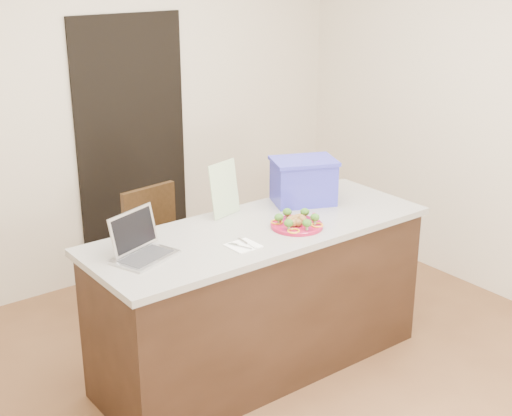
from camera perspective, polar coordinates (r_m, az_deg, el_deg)
ground at (r=4.36m, az=2.38°, el=-13.82°), size 4.00×4.00×0.00m
room_shell at (r=3.72m, az=2.73°, el=7.42°), size 4.00×4.00×4.00m
doorway at (r=5.53m, az=-9.85°, el=4.73°), size 0.90×0.02×2.00m
island at (r=4.30m, az=0.33°, el=-7.22°), size 2.06×0.76×0.92m
plate at (r=4.11m, az=3.28°, el=-1.38°), size 0.30×0.30×0.02m
meatballs at (r=4.10m, az=3.24°, el=-0.99°), size 0.12×0.12×0.04m
broccoli at (r=4.09m, az=3.29°, el=-0.76°), size 0.24×0.26×0.04m
pepper_rings at (r=4.11m, az=3.28°, el=-1.24°), size 0.25×0.25×0.01m
napkin at (r=3.85m, az=-1.02°, el=-3.04°), size 0.16×0.16×0.01m
fork at (r=3.84m, az=-1.33°, el=-2.99°), size 0.06×0.14×0.00m
knife at (r=3.85m, az=-0.53°, el=-2.91°), size 0.02×0.17×0.01m
yogurt_bottle at (r=4.17m, az=4.65°, el=-0.88°), size 0.03×0.03×0.06m
laptop at (r=3.77m, az=-9.30°, el=-2.87°), size 0.38×0.35×0.23m
leaflet at (r=4.25m, az=-2.55°, el=1.53°), size 0.24×0.11×0.33m
blue_box at (r=4.47m, az=3.82°, el=2.18°), size 0.47×0.41×0.28m
chair at (r=4.86m, az=-7.83°, el=-3.17°), size 0.46×0.46×0.93m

